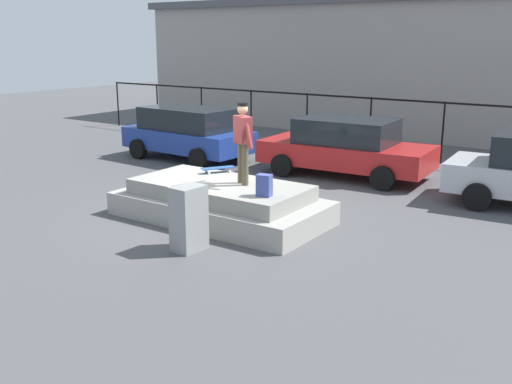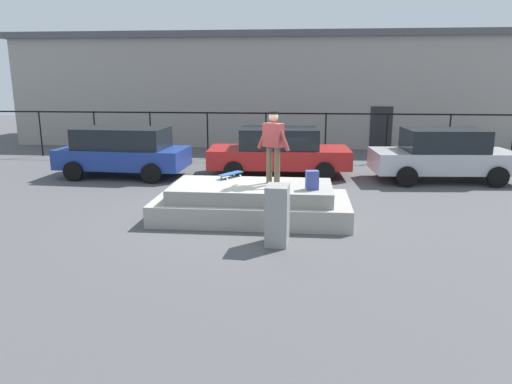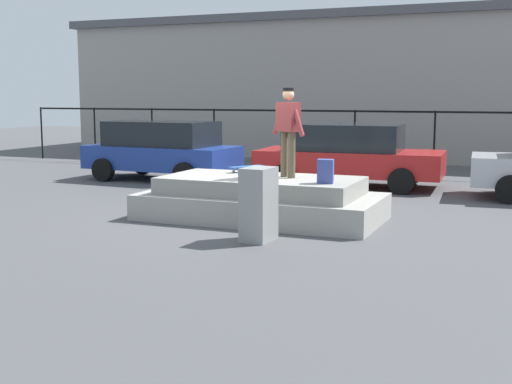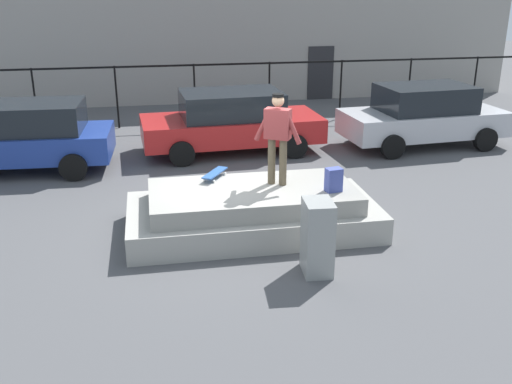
% 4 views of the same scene
% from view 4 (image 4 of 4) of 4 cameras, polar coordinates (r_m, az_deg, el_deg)
% --- Properties ---
extents(ground_plane, '(60.00, 60.00, 0.00)m').
position_cam_4_polar(ground_plane, '(11.06, -2.17, -3.43)').
color(ground_plane, '#4C4C4F').
extents(concrete_ledge, '(4.59, 2.27, 0.82)m').
position_cam_4_polar(concrete_ledge, '(10.80, -0.31, -1.88)').
color(concrete_ledge, '#9E9B93').
rests_on(concrete_ledge, ground_plane).
extents(skateboarder, '(0.83, 0.54, 1.69)m').
position_cam_4_polar(skateboarder, '(10.59, 2.13, 5.83)').
color(skateboarder, brown).
rests_on(skateboarder, concrete_ledge).
extents(skateboard, '(0.58, 0.76, 0.12)m').
position_cam_4_polar(skateboard, '(11.19, -4.05, 1.85)').
color(skateboard, '#264C8C').
rests_on(skateboard, concrete_ledge).
extents(backpack, '(0.31, 0.24, 0.43)m').
position_cam_4_polar(backpack, '(10.53, 7.61, 1.19)').
color(backpack, '#3F4C99').
rests_on(backpack, concrete_ledge).
extents(car_blue_hatchback_near, '(4.33, 2.28, 1.65)m').
position_cam_4_polar(car_blue_hatchback_near, '(15.14, -22.06, 5.19)').
color(car_blue_hatchback_near, navy).
rests_on(car_blue_hatchback_near, ground_plane).
extents(car_red_sedan_mid, '(4.84, 2.44, 1.63)m').
position_cam_4_polar(car_red_sedan_mid, '(15.67, -2.42, 6.97)').
color(car_red_sedan_mid, '#B21E1E').
rests_on(car_red_sedan_mid, ground_plane).
extents(car_silver_sedan_far, '(4.58, 2.39, 1.68)m').
position_cam_4_polar(car_silver_sedan_far, '(16.87, 16.06, 7.24)').
color(car_silver_sedan_far, '#B7B7BC').
rests_on(car_silver_sedan_far, ground_plane).
extents(utility_box, '(0.48, 0.63, 1.21)m').
position_cam_4_polar(utility_box, '(9.23, 6.04, -4.44)').
color(utility_box, gray).
rests_on(utility_box, ground_plane).
extents(fence_row, '(24.06, 0.06, 1.92)m').
position_cam_4_polar(fence_row, '(18.61, -6.06, 10.65)').
color(fence_row, black).
rests_on(fence_row, ground_plane).
extents(warehouse_building, '(25.89, 7.96, 5.39)m').
position_cam_4_polar(warehouse_building, '(25.46, -7.58, 16.23)').
color(warehouse_building, gray).
rests_on(warehouse_building, ground_plane).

